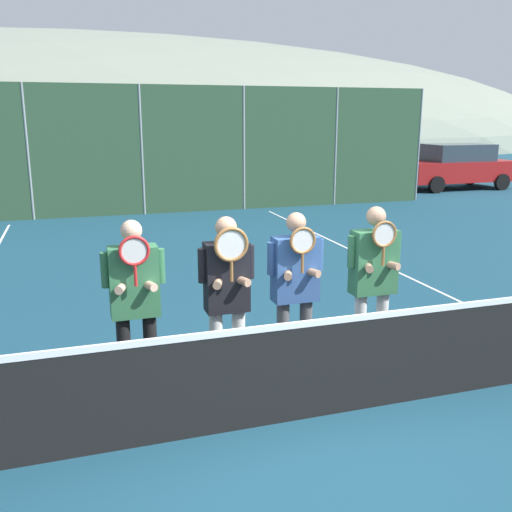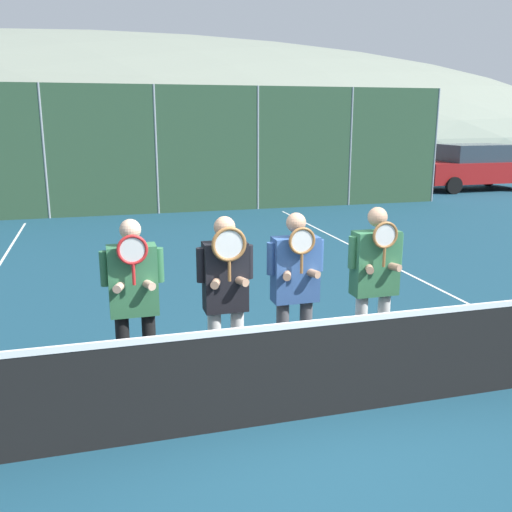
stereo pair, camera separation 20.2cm
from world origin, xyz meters
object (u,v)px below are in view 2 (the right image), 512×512
player_leftmost (134,295)px  player_center_left (226,291)px  car_right_of_center (474,166)px  player_center_right (295,283)px  player_rightmost (375,276)px  car_center (342,169)px  car_left_of_center (187,175)px

player_leftmost → player_center_left: size_ratio=1.00×
player_center_left → car_right_of_center: (12.34, 13.16, -0.18)m
player_leftmost → car_right_of_center: 18.54m
player_center_right → player_rightmost: player_rightmost is taller
car_center → player_leftmost: bearing=-121.3°
player_rightmost → car_right_of_center: (10.74, 13.09, -0.18)m
player_leftmost → car_left_of_center: player_leftmost is taller
player_rightmost → car_center: (5.52, 13.19, -0.16)m
player_leftmost → player_center_right: size_ratio=1.01×
player_rightmost → car_left_of_center: (0.06, 12.75, -0.18)m
car_right_of_center → player_center_left: bearing=-133.2°
player_center_left → car_left_of_center: player_center_left is taller
player_rightmost → car_left_of_center: bearing=89.7°
player_leftmost → player_rightmost: size_ratio=0.99×
player_rightmost → player_leftmost: bearing=178.4°
player_leftmost → player_rightmost: bearing=-1.6°
player_center_right → car_left_of_center: 12.73m
player_leftmost → player_center_right: bearing=-0.6°
car_center → player_center_left: bearing=-118.2°
player_leftmost → player_center_left: bearing=-8.9°
player_center_right → car_left_of_center: (0.91, 12.70, -0.16)m
car_left_of_center → car_right_of_center: 10.69m
player_leftmost → player_rightmost: player_rightmost is taller
car_center → car_right_of_center: car_center is taller
car_left_of_center → player_leftmost: bearing=-101.2°
player_leftmost → car_left_of_center: 12.93m
player_center_right → car_right_of_center: size_ratio=0.40×
player_center_left → car_right_of_center: size_ratio=0.41×
car_left_of_center → car_right_of_center: (10.69, 0.34, -0.00)m
player_leftmost → car_center: (7.97, 13.12, -0.14)m
player_center_right → car_center: (6.38, 13.13, -0.14)m
player_center_left → player_rightmost: size_ratio=0.99×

